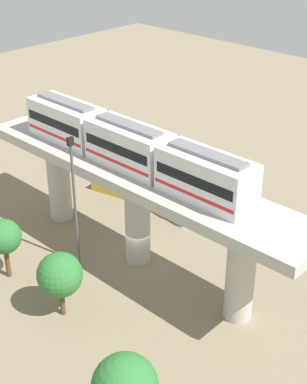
{
  "coord_description": "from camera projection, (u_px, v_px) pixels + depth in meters",
  "views": [
    {
      "loc": [
        -25.49,
        -25.86,
        25.6
      ],
      "look_at": [
        2.5,
        0.75,
        4.68
      ],
      "focal_mm": 53.46,
      "sensor_mm": 36.0,
      "label": 1
    }
  ],
  "objects": [
    {
      "name": "viaduct",
      "position": [
        137.0,
        193.0,
        41.31
      ],
      "size": [
        5.2,
        28.85,
        7.8
      ],
      "color": "#B7B2AA",
      "rests_on": "ground"
    },
    {
      "name": "parked_car_silver",
      "position": [
        173.0,
        207.0,
        49.74
      ],
      "size": [
        2.19,
        4.35,
        1.76
      ],
      "rotation": [
        0.0,
        0.0,
        -0.1
      ],
      "color": "#B2B5BA",
      "rests_on": "ground"
    },
    {
      "name": "ground_plane",
      "position": [
        138.0,
        260.0,
        44.11
      ],
      "size": [
        120.0,
        120.0,
        0.0
      ],
      "primitive_type": "plane",
      "color": "#84755B"
    },
    {
      "name": "train",
      "position": [
        129.0,
        146.0,
        40.12
      ],
      "size": [
        2.64,
        20.5,
        3.24
      ],
      "color": "silver",
      "rests_on": "viaduct"
    },
    {
      "name": "signal_post",
      "position": [
        74.0,
        197.0,
        41.03
      ],
      "size": [
        0.44,
        0.28,
        10.4
      ],
      "color": "#4C4C51",
      "rests_on": "ground"
    },
    {
      "name": "parked_car_red",
      "position": [
        267.0,
        218.0,
        48.19
      ],
      "size": [
        2.23,
        4.37,
        1.76
      ],
      "rotation": [
        0.0,
        0.0,
        0.11
      ],
      "color": "red",
      "rests_on": "ground"
    },
    {
      "name": "tree_far_corner",
      "position": [
        4.0,
        237.0,
        40.67
      ],
      "size": [
        2.56,
        2.56,
        4.73
      ],
      "color": "brown",
      "rests_on": "ground"
    },
    {
      "name": "tree_mid_lot",
      "position": [
        60.0,
        275.0,
        37.06
      ],
      "size": [
        3.03,
        3.03,
        4.75
      ],
      "color": "brown",
      "rests_on": "ground"
    },
    {
      "name": "parked_car_yellow",
      "position": [
        115.0,
        184.0,
        53.5
      ],
      "size": [
        2.63,
        4.48,
        1.76
      ],
      "rotation": [
        0.0,
        0.0,
        0.21
      ],
      "color": "yellow",
      "rests_on": "ground"
    }
  ]
}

